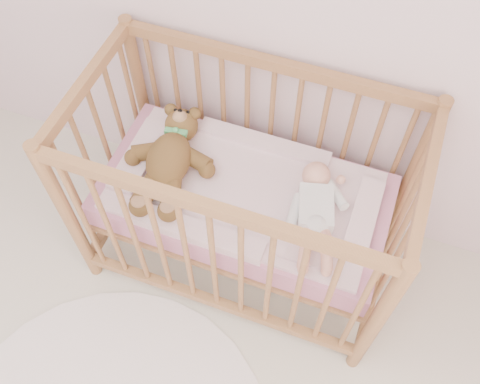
% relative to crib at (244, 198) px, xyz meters
% --- Properties ---
extents(crib, '(1.36, 0.76, 1.00)m').
position_rel_crib_xyz_m(crib, '(0.00, 0.00, 0.00)').
color(crib, '#A77446').
rests_on(crib, floor).
extents(mattress, '(1.22, 0.62, 0.13)m').
position_rel_crib_xyz_m(mattress, '(0.00, 0.00, -0.01)').
color(mattress, pink).
rests_on(mattress, crib).
extents(blanket, '(1.10, 0.58, 0.06)m').
position_rel_crib_xyz_m(blanket, '(0.00, 0.00, 0.06)').
color(blanket, '#EEA4B3').
rests_on(blanket, mattress).
extents(baby, '(0.38, 0.57, 0.13)m').
position_rel_crib_xyz_m(baby, '(0.31, -0.02, 0.14)').
color(baby, white).
rests_on(baby, blanket).
extents(teddy_bear, '(0.49, 0.63, 0.16)m').
position_rel_crib_xyz_m(teddy_bear, '(-0.33, -0.02, 0.15)').
color(teddy_bear, brown).
rests_on(teddy_bear, blanket).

